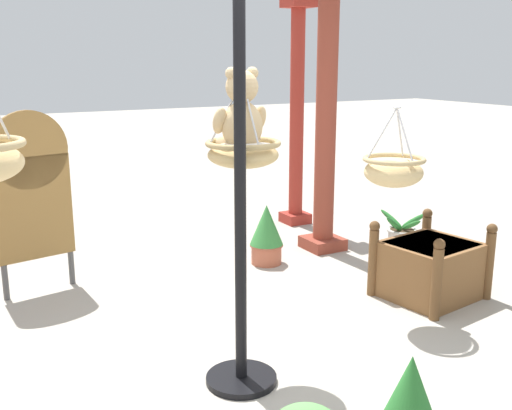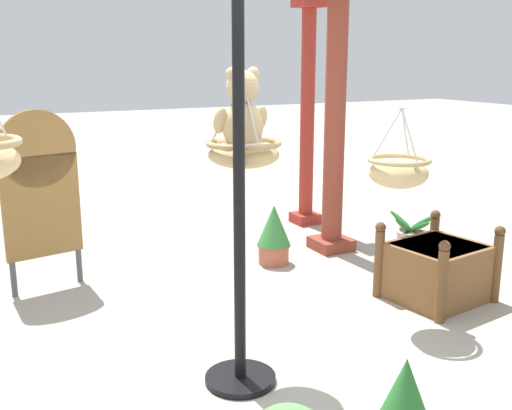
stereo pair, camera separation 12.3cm
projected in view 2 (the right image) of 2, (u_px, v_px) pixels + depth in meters
name	position (u px, v px, depth m)	size (l,w,h in m)	color
ground_plane	(264.00, 373.00, 3.88)	(40.00, 40.00, 0.00)	#A8A093
display_pole_central	(240.00, 272.00, 3.61)	(0.44, 0.44, 2.34)	black
hanging_basket_with_teddy	(244.00, 152.00, 3.74)	(0.47, 0.47, 0.54)	tan
teddy_bear	(242.00, 116.00, 3.71)	(0.35, 0.31, 0.51)	tan
hanging_basket_right_low	(399.00, 171.00, 4.49)	(0.46, 0.46, 0.59)	tan
greenhouse_pillar_left	(307.00, 119.00, 7.13)	(0.32, 0.32, 2.61)	#9E2D23
greenhouse_pillar_far_back	(335.00, 120.00, 6.08)	(0.40, 0.40, 2.80)	brown
wooden_planter_box	(437.00, 269.00, 5.02)	(0.87, 0.82, 0.65)	brown
potted_plant_flowering_red	(274.00, 234.00, 5.88)	(0.33, 0.33, 0.59)	#AD563D
potted_plant_tall_leafy	(411.00, 238.00, 6.20)	(0.57, 0.58, 0.43)	beige
display_sign_board	(40.00, 186.00, 5.09)	(0.65, 0.16, 1.55)	olive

